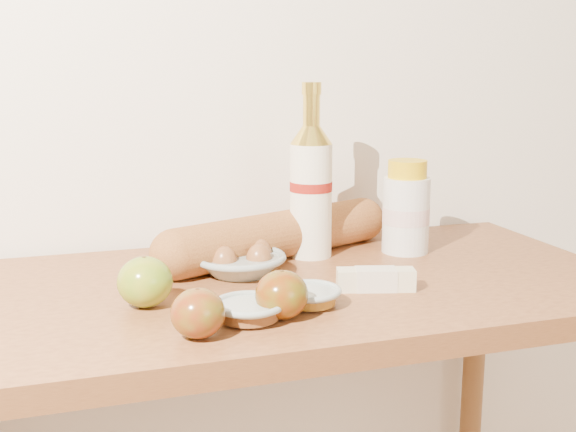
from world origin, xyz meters
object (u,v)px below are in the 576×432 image
Objects in this scene: table at (283,349)px; egg_bowl at (240,261)px; cream_bottle at (406,210)px; baguette at (278,235)px; bourbon_bottle at (311,187)px.

egg_bowl is (-0.06, 0.06, 0.15)m from table.
cream_bottle reaches higher than baguette.
cream_bottle is 0.26m from baguette.
bourbon_bottle is at bearing 154.76° from cream_bottle.
bourbon_bottle is (0.10, 0.14, 0.26)m from table.
bourbon_bottle reaches higher than baguette.
egg_bowl is at bearing 171.21° from cream_bottle.
table is 0.37m from cream_bottle.
baguette is at bearing 40.40° from egg_bowl.
cream_bottle reaches higher than table.
cream_bottle is 0.36m from egg_bowl.
table is 0.23m from baguette.
bourbon_bottle is 1.90× the size of egg_bowl.
table is 6.59× the size of cream_bottle.
cream_bottle is 1.05× the size of egg_bowl.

